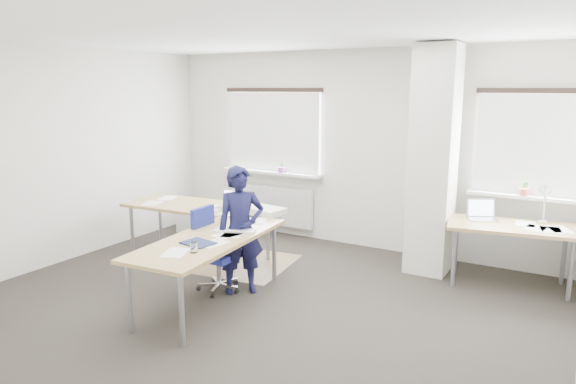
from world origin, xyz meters
The scene contains 8 objects.
ground centered at (0.00, 0.00, 0.00)m, with size 6.00×6.00×0.00m, color black.
room_shell centered at (0.18, 0.45, 1.75)m, with size 6.04×5.04×2.82m.
floor_mat centered at (-0.98, 0.97, 0.00)m, with size 1.43×1.21×0.01m, color olive.
white_crate centered at (-2.40, 1.86, 0.15)m, with size 0.51×0.36×0.31m, color white.
desk_main centered at (-0.93, 0.35, 0.69)m, with size 2.60×2.62×0.96m.
desk_side centered at (2.25, 1.92, 0.69)m, with size 1.50×0.93×1.22m.
task_chair centered at (-0.61, 0.10, 0.26)m, with size 0.52×0.51×0.95m.
person centered at (-0.33, 0.20, 0.72)m, with size 0.52×0.34×1.44m, color black.
Camera 1 is at (2.87, -4.29, 2.27)m, focal length 32.00 mm.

